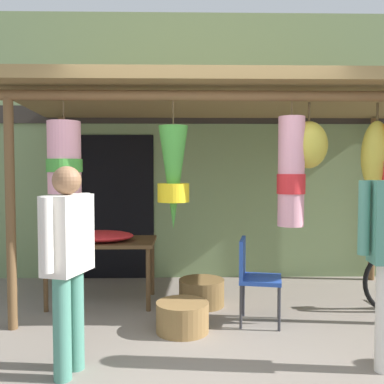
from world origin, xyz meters
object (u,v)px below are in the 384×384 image
Objects in this scene: folding_chair at (253,273)px; wicker_basket_by_table at (202,292)px; display_table at (102,247)px; vendor_in_orange at (68,253)px; wicker_basket_spare at (182,317)px; flower_heap_on_table at (102,236)px.

wicker_basket_by_table is (-0.48, 0.56, -0.36)m from folding_chair.
folding_chair reaches higher than wicker_basket_by_table.
display_table is 1.24m from wicker_basket_by_table.
wicker_basket_spare is at bearing 44.54° from vendor_in_orange.
wicker_basket_spare is at bearing -162.11° from folding_chair.
wicker_basket_by_table is (1.12, -0.05, -0.63)m from flower_heap_on_table.
flower_heap_on_table is (0.01, -0.08, 0.14)m from display_table.
vendor_in_orange reaches higher than folding_chair.
folding_chair reaches higher than display_table.
wicker_basket_spare is at bearing -44.77° from display_table.
vendor_in_orange is at bearing -145.63° from folding_chair.
wicker_basket_spare is at bearing -42.65° from flower_heap_on_table.
vendor_in_orange is at bearing -87.48° from display_table.
flower_heap_on_table is 0.47× the size of vendor_in_orange.
display_table is at bearing 173.63° from wicker_basket_by_table.
flower_heap_on_table is 1.48× the size of wicker_basket_spare.
display_table is 1.42× the size of folding_chair.
vendor_in_orange reaches higher than display_table.
display_table is 1.38m from wicker_basket_spare.
display_table is at bearing 92.52° from vendor_in_orange.
flower_heap_on_table is at bearing -79.68° from display_table.
wicker_basket_by_table is at bearing 74.72° from wicker_basket_spare.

